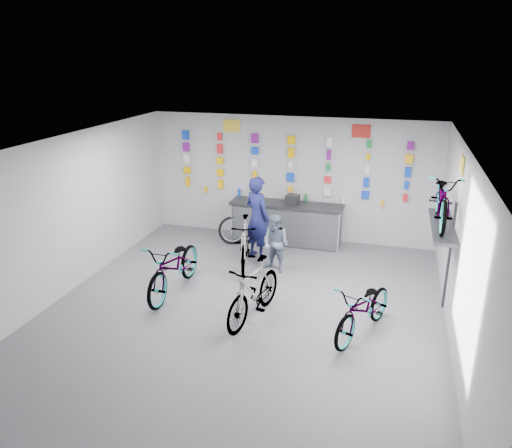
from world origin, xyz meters
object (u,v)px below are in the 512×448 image
(bike_center, at_px, (254,291))
(customer, at_px, (276,244))
(counter, at_px, (286,224))
(bike_right, at_px, (364,309))
(clerk, at_px, (257,218))
(bike_left, at_px, (174,266))
(bike_service, at_px, (245,243))

(bike_center, bearing_deg, customer, 105.78)
(bike_center, bearing_deg, counter, 106.63)
(bike_right, xyz_separation_m, clerk, (-2.57, 2.70, 0.47))
(bike_center, xyz_separation_m, customer, (-0.11, 2.06, 0.08))
(bike_left, bearing_deg, bike_center, -16.71)
(bike_right, distance_m, customer, 2.86)
(bike_left, bearing_deg, bike_right, -7.45)
(bike_service, relative_size, customer, 1.43)
(bike_right, relative_size, bike_service, 1.00)
(bike_right, relative_size, clerk, 0.95)
(bike_center, xyz_separation_m, bike_right, (1.87, 0.01, -0.07))
(bike_right, xyz_separation_m, customer, (-1.98, 2.05, 0.15))
(clerk, bearing_deg, bike_center, 136.13)
(bike_right, bearing_deg, bike_left, -165.94)
(counter, xyz_separation_m, bike_right, (2.13, -3.72, -0.02))
(bike_left, xyz_separation_m, bike_right, (3.62, -0.56, -0.07))
(bike_service, relative_size, clerk, 0.95)
(counter, bearing_deg, clerk, -113.20)
(bike_left, distance_m, bike_right, 3.66)
(bike_service, bearing_deg, bike_center, -82.55)
(customer, bearing_deg, bike_service, -164.99)
(bike_left, relative_size, clerk, 1.10)
(counter, distance_m, customer, 1.68)
(clerk, height_order, customer, clerk)
(bike_center, bearing_deg, bike_service, 123.67)
(counter, bearing_deg, bike_service, -109.43)
(bike_center, bearing_deg, bike_right, 12.95)
(counter, distance_m, bike_service, 1.69)
(bike_left, height_order, customer, customer)
(counter, distance_m, bike_left, 3.49)
(counter, xyz_separation_m, bike_center, (0.26, -3.73, 0.06))
(counter, relative_size, bike_service, 1.52)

